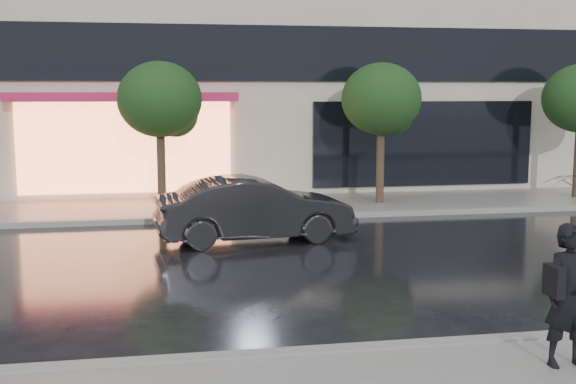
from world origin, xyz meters
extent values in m
plane|color=black|center=(0.00, 0.00, 0.00)|extent=(120.00, 120.00, 0.00)
cube|color=slate|center=(0.00, 10.25, 0.06)|extent=(60.00, 3.50, 0.12)
cube|color=gray|center=(0.00, -1.00, 0.07)|extent=(60.00, 0.25, 0.14)
cube|color=gray|center=(0.00, 8.50, 0.07)|extent=(60.00, 0.25, 0.14)
cube|color=black|center=(0.00, 11.94, 4.30)|extent=(28.00, 0.12, 1.60)
cube|color=#FF8C59|center=(-4.00, 11.92, 1.60)|extent=(6.00, 0.10, 2.60)
cube|color=#B41B4D|center=(-4.00, 11.59, 3.05)|extent=(6.40, 0.70, 0.25)
cube|color=black|center=(5.00, 11.94, 1.60)|extent=(7.00, 0.10, 2.60)
cylinder|color=#33261C|center=(-3.00, 10.00, 1.10)|extent=(0.22, 0.22, 2.20)
ellipsoid|color=black|center=(-3.00, 10.00, 3.00)|extent=(2.20, 2.20, 1.98)
sphere|color=black|center=(-2.60, 10.20, 2.60)|extent=(1.20, 1.20, 1.20)
cylinder|color=#33261C|center=(3.00, 10.00, 1.10)|extent=(0.22, 0.22, 2.20)
ellipsoid|color=black|center=(3.00, 10.00, 3.00)|extent=(2.20, 2.20, 1.98)
sphere|color=black|center=(3.40, 10.20, 2.60)|extent=(1.20, 1.20, 1.20)
imported|color=black|center=(-1.04, 6.00, 0.70)|extent=(4.36, 1.92, 1.39)
imported|color=black|center=(1.51, -1.97, 0.94)|extent=(0.61, 0.41, 1.64)
cube|color=black|center=(1.27, -2.03, 1.14)|extent=(0.12, 0.31, 0.35)
camera|label=1|loc=(-3.01, -9.19, 3.25)|focal=45.00mm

